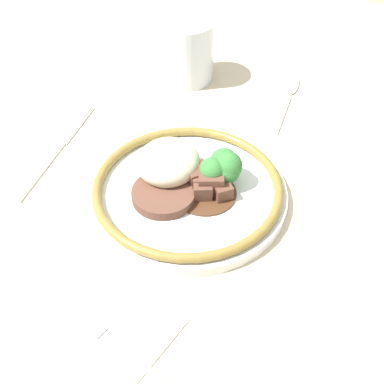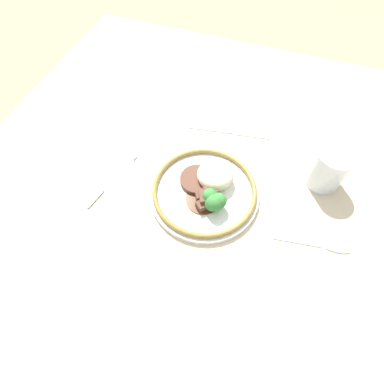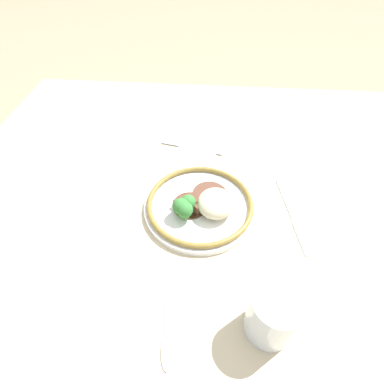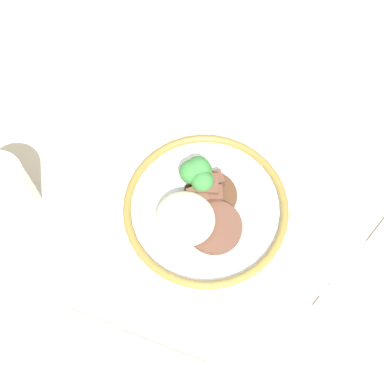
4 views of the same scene
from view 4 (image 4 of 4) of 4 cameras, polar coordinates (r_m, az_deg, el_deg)
ground_plane at (r=0.83m, az=-0.91°, el=-1.39°), size 8.00×8.00×0.00m
dining_table at (r=0.81m, az=-0.92°, el=-0.98°), size 1.28×1.26×0.03m
napkin at (r=0.79m, az=16.07°, el=-7.96°), size 0.14×0.13×0.00m
plate at (r=0.77m, az=1.14°, el=-1.66°), size 0.25×0.25×0.06m
juice_glass at (r=0.80m, az=-19.27°, el=-0.18°), size 0.08×0.08×0.10m
fork at (r=0.79m, az=16.21°, el=-8.10°), size 0.05×0.18×0.00m
knife at (r=0.75m, az=-7.20°, el=-14.81°), size 0.22×0.05×0.00m
spoon at (r=0.89m, az=-13.79°, el=8.32°), size 0.16×0.04×0.01m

